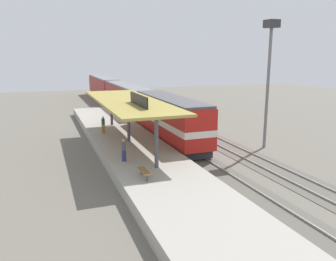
{
  "coord_description": "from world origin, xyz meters",
  "views": [
    {
      "loc": [
        -11.71,
        -29.42,
        8.55
      ],
      "look_at": [
        -1.38,
        -1.63,
        2.0
      ],
      "focal_mm": 36.1,
      "sensor_mm": 36.0,
      "label": 1
    }
  ],
  "objects_px": {
    "person_waiting": "(124,149)",
    "light_mast": "(270,58)",
    "platform_bench": "(144,171)",
    "locomotive": "(170,119)",
    "passenger_carriage_rear": "(103,87)",
    "passenger_carriage_front": "(127,99)",
    "person_walking": "(103,124)"
  },
  "relations": [
    {
      "from": "locomotive",
      "to": "light_mast",
      "type": "bearing_deg",
      "value": -32.23
    },
    {
      "from": "locomotive",
      "to": "person_waiting",
      "type": "relative_size",
      "value": 8.44
    },
    {
      "from": "platform_bench",
      "to": "person_waiting",
      "type": "distance_m",
      "value": 3.94
    },
    {
      "from": "person_waiting",
      "to": "light_mast",
      "type": "bearing_deg",
      "value": 9.71
    },
    {
      "from": "locomotive",
      "to": "person_walking",
      "type": "bearing_deg",
      "value": 157.03
    },
    {
      "from": "light_mast",
      "to": "locomotive",
      "type": "bearing_deg",
      "value": 147.77
    },
    {
      "from": "platform_bench",
      "to": "light_mast",
      "type": "relative_size",
      "value": 0.15
    },
    {
      "from": "platform_bench",
      "to": "passenger_carriage_front",
      "type": "height_order",
      "value": "passenger_carriage_front"
    },
    {
      "from": "light_mast",
      "to": "person_waiting",
      "type": "height_order",
      "value": "light_mast"
    },
    {
      "from": "passenger_carriage_front",
      "to": "passenger_carriage_rear",
      "type": "distance_m",
      "value": 20.8
    },
    {
      "from": "platform_bench",
      "to": "locomotive",
      "type": "xyz_separation_m",
      "value": [
        6.0,
        11.23,
        1.07
      ]
    },
    {
      "from": "platform_bench",
      "to": "person_walking",
      "type": "distance_m",
      "value": 13.88
    },
    {
      "from": "person_waiting",
      "to": "person_walking",
      "type": "xyz_separation_m",
      "value": [
        0.2,
        9.98,
        0.0
      ]
    },
    {
      "from": "locomotive",
      "to": "passenger_carriage_rear",
      "type": "bearing_deg",
      "value": 90.0
    },
    {
      "from": "passenger_carriage_rear",
      "to": "light_mast",
      "type": "xyz_separation_m",
      "value": [
        7.8,
        -43.72,
        6.08
      ]
    },
    {
      "from": "platform_bench",
      "to": "person_waiting",
      "type": "height_order",
      "value": "person_waiting"
    },
    {
      "from": "light_mast",
      "to": "person_waiting",
      "type": "bearing_deg",
      "value": -170.29
    },
    {
      "from": "platform_bench",
      "to": "passenger_carriage_front",
      "type": "xyz_separation_m",
      "value": [
        6.0,
        29.23,
        0.97
      ]
    },
    {
      "from": "person_waiting",
      "to": "person_walking",
      "type": "relative_size",
      "value": 1.0
    },
    {
      "from": "platform_bench",
      "to": "locomotive",
      "type": "distance_m",
      "value": 12.78
    },
    {
      "from": "passenger_carriage_rear",
      "to": "light_mast",
      "type": "distance_m",
      "value": 44.82
    },
    {
      "from": "platform_bench",
      "to": "person_waiting",
      "type": "relative_size",
      "value": 0.99
    },
    {
      "from": "platform_bench",
      "to": "passenger_carriage_rear",
      "type": "height_order",
      "value": "passenger_carriage_rear"
    },
    {
      "from": "light_mast",
      "to": "person_walking",
      "type": "relative_size",
      "value": 6.84
    },
    {
      "from": "passenger_carriage_rear",
      "to": "person_walking",
      "type": "distance_m",
      "value": 36.7
    },
    {
      "from": "passenger_carriage_front",
      "to": "platform_bench",
      "type": "bearing_deg",
      "value": -101.6
    },
    {
      "from": "locomotive",
      "to": "passenger_carriage_rear",
      "type": "relative_size",
      "value": 0.72
    },
    {
      "from": "platform_bench",
      "to": "person_walking",
      "type": "xyz_separation_m",
      "value": [
        -0.21,
        13.87,
        0.51
      ]
    },
    {
      "from": "passenger_carriage_front",
      "to": "person_walking",
      "type": "relative_size",
      "value": 11.7
    },
    {
      "from": "locomotive",
      "to": "person_walking",
      "type": "xyz_separation_m",
      "value": [
        -6.21,
        2.63,
        -0.56
      ]
    },
    {
      "from": "light_mast",
      "to": "person_waiting",
      "type": "relative_size",
      "value": 6.84
    },
    {
      "from": "locomotive",
      "to": "passenger_carriage_rear",
      "type": "distance_m",
      "value": 38.8
    }
  ]
}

